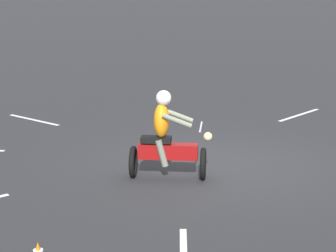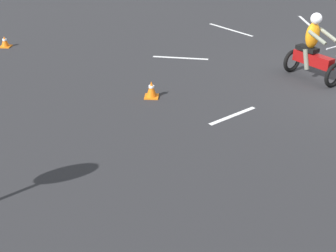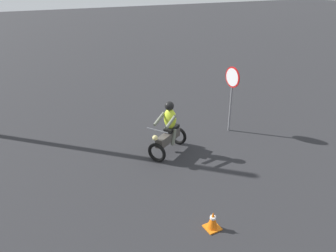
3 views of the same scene
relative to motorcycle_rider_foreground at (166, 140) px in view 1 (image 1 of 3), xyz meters
The scene contains 6 objects.
ground_plane 1.46m from the motorcycle_rider_foreground, behind, with size 120.00×120.00×0.00m, color #28282B.
motorcycle_rider_foreground is the anchor object (origin of this frame).
lane_stripe_ne 3.19m from the motorcycle_rider_foreground, 48.72° to the left, with size 0.10×1.33×0.01m, color silver.
lane_stripe_w 6.40m from the motorcycle_rider_foreground, 169.45° to the right, with size 0.10×1.93×0.01m, color silver.
lane_stripe_sw 6.53m from the motorcycle_rider_foreground, 134.57° to the right, with size 0.10×1.57×0.01m, color silver.
lane_stripe_s 5.88m from the motorcycle_rider_foreground, 100.17° to the right, with size 0.10×1.87×0.01m, color silver.
Camera 1 is at (9.57, 8.00, 3.84)m, focal length 70.00 mm.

